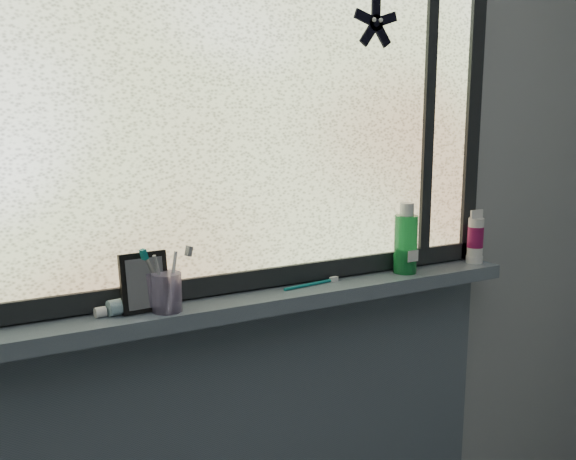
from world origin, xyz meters
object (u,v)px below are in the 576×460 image
(mouthwash_bottle, at_px, (406,238))
(cream_tube, at_px, (476,235))
(toothbrush_cup, at_px, (167,292))
(vanity_mirror, at_px, (144,282))

(mouthwash_bottle, xyz_separation_m, cream_tube, (0.27, -0.00, -0.01))
(mouthwash_bottle, relative_size, cream_tube, 1.43)
(mouthwash_bottle, bearing_deg, cream_tube, -0.93)
(toothbrush_cup, xyz_separation_m, cream_tube, (1.00, 0.02, 0.04))
(vanity_mirror, bearing_deg, cream_tube, -3.48)
(cream_tube, bearing_deg, toothbrush_cup, -179.11)
(vanity_mirror, distance_m, toothbrush_cup, 0.06)
(vanity_mirror, xyz_separation_m, cream_tube, (1.04, -0.01, 0.02))
(vanity_mirror, height_order, mouthwash_bottle, mouthwash_bottle)
(cream_tube, bearing_deg, vanity_mirror, 179.50)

